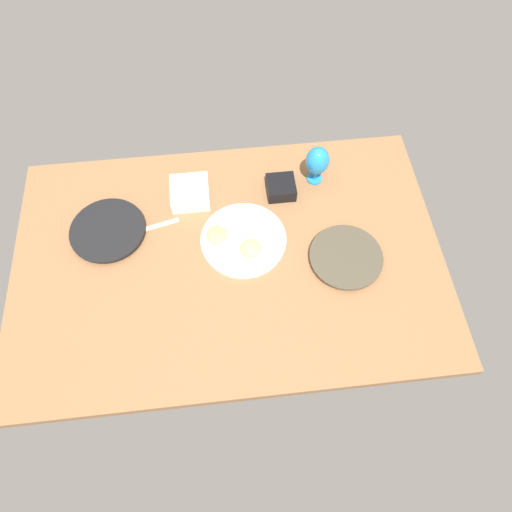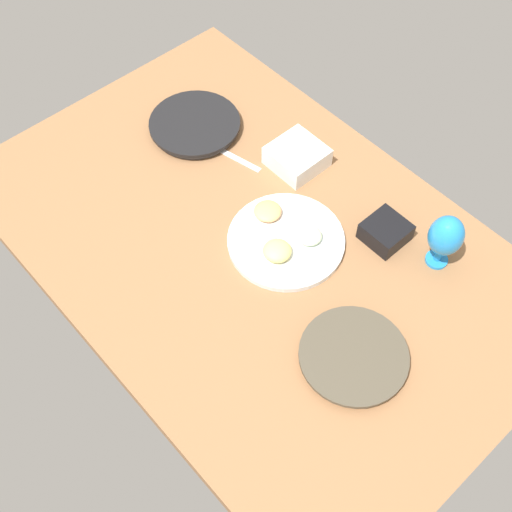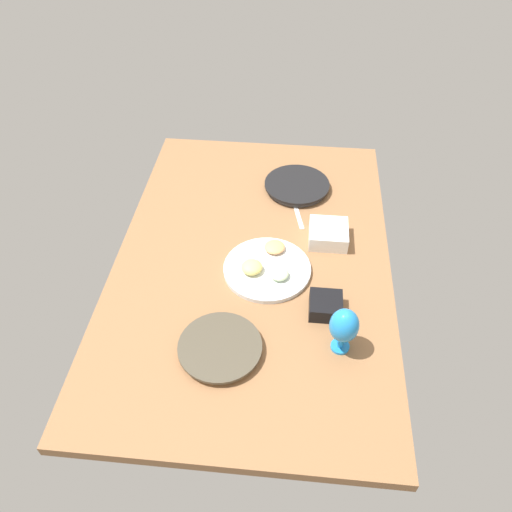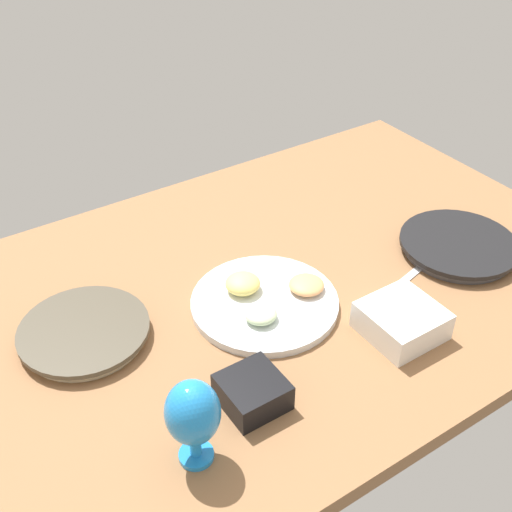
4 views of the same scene
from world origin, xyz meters
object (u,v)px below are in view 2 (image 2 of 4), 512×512
object	(u,v)px
dinner_plate_left	(353,357)
hurricane_glass_blue	(446,237)
fruit_platter	(285,239)
square_bowl_white	(297,156)
square_bowl_black	(386,231)
dinner_plate_right	(195,125)

from	to	relation	value
dinner_plate_left	hurricane_glass_blue	bearing A→B (deg)	-82.53
fruit_platter	dinner_plate_left	bearing A→B (deg)	161.98
dinner_plate_left	square_bowl_white	distance (cm)	65.73
fruit_platter	square_bowl_black	distance (cm)	27.68
dinner_plate_right	fruit_platter	xyz separation A→B (cm)	(-50.79, 9.15, -0.17)
dinner_plate_left	fruit_platter	bearing A→B (deg)	-18.02
fruit_platter	square_bowl_black	size ratio (longest dim) A/B	2.90
square_bowl_white	square_bowl_black	world-z (taller)	square_bowl_white
dinner_plate_left	square_bowl_black	world-z (taller)	square_bowl_black
square_bowl_white	square_bowl_black	bearing A→B (deg)	178.29
hurricane_glass_blue	square_bowl_white	world-z (taller)	hurricane_glass_blue
dinner_plate_left	hurricane_glass_blue	xyz separation A→B (cm)	(5.02, -38.34, 9.53)
hurricane_glass_blue	square_bowl_black	size ratio (longest dim) A/B	1.58
fruit_platter	square_bowl_white	xyz separation A→B (cm)	(18.86, -22.59, 2.11)
square_bowl_white	square_bowl_black	xyz separation A→B (cm)	(-36.19, 1.08, -0.36)
fruit_platter	square_bowl_black	bearing A→B (deg)	-128.84
fruit_platter	hurricane_glass_blue	size ratio (longest dim) A/B	1.83
square_bowl_black	dinner_plate_left	bearing A→B (deg)	120.36
hurricane_glass_blue	square_bowl_white	xyz separation A→B (cm)	(50.81, 3.72, -7.51)
hurricane_glass_blue	square_bowl_white	size ratio (longest dim) A/B	1.18
dinner_plate_right	square_bowl_black	size ratio (longest dim) A/B	2.55
square_bowl_white	dinner_plate_left	bearing A→B (deg)	148.20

